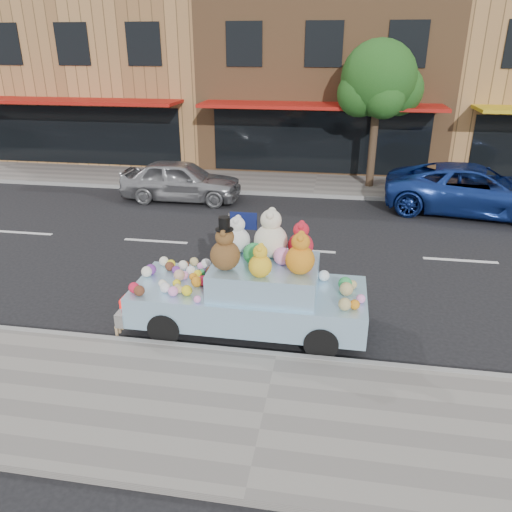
% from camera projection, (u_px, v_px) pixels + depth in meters
% --- Properties ---
extents(ground, '(120.00, 120.00, 0.00)m').
position_uv_depth(ground, '(301.00, 250.00, 13.11)').
color(ground, black).
rests_on(ground, ground).
extents(near_sidewalk, '(60.00, 3.00, 0.12)m').
position_uv_depth(near_sidewalk, '(263.00, 416.00, 7.19)').
color(near_sidewalk, gray).
rests_on(near_sidewalk, ground).
extents(far_sidewalk, '(60.00, 3.00, 0.12)m').
position_uv_depth(far_sidewalk, '(315.00, 185.00, 18.98)').
color(far_sidewalk, gray).
rests_on(far_sidewalk, ground).
extents(near_kerb, '(60.00, 0.12, 0.13)m').
position_uv_depth(near_kerb, '(277.00, 357.00, 8.55)').
color(near_kerb, gray).
rests_on(near_kerb, ground).
extents(far_kerb, '(60.00, 0.12, 0.13)m').
position_uv_depth(far_kerb, '(313.00, 196.00, 17.62)').
color(far_kerb, gray).
rests_on(far_kerb, ground).
extents(storefront_left, '(10.00, 9.80, 7.30)m').
position_uv_depth(storefront_left, '(118.00, 75.00, 24.07)').
color(storefront_left, '#AC7B48').
rests_on(storefront_left, ground).
extents(storefront_mid, '(10.00, 9.80, 7.30)m').
position_uv_depth(storefront_mid, '(326.00, 77.00, 22.54)').
color(storefront_mid, '#91633D').
rests_on(storefront_mid, ground).
extents(street_tree, '(3.00, 2.70, 5.22)m').
position_uv_depth(street_tree, '(379.00, 85.00, 17.30)').
color(street_tree, '#38281C').
rests_on(street_tree, ground).
extents(car_silver, '(4.12, 1.68, 1.40)m').
position_uv_depth(car_silver, '(181.00, 180.00, 17.07)').
color(car_silver, '#A0A1A5').
rests_on(car_silver, ground).
extents(car_blue, '(5.80, 3.35, 1.52)m').
position_uv_depth(car_blue, '(474.00, 190.00, 15.74)').
color(car_blue, navy).
rests_on(car_blue, ground).
extents(art_car, '(4.49, 1.78, 2.32)m').
position_uv_depth(art_car, '(251.00, 288.00, 9.25)').
color(art_car, black).
rests_on(art_car, ground).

